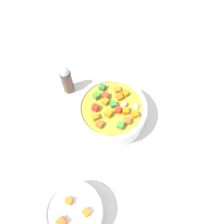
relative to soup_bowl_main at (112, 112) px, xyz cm
name	(u,v)px	position (x,y,z in cm)	size (l,w,h in cm)	color
ground_plane	(112,119)	(-0.01, 0.00, -4.19)	(140.00, 140.00, 2.00)	silver
soup_bowl_main	(112,112)	(0.00, 0.00, 0.00)	(16.61, 16.61, 6.88)	white
spoon	(168,104)	(9.35, 11.40, -2.73)	(14.68, 18.25, 0.98)	silver
side_bowl_small	(74,212)	(7.08, -22.48, -0.58)	(11.72, 11.72, 5.84)	white
pepper_shaker	(66,80)	(-14.07, -0.05, 1.35)	(2.86, 2.86, 9.11)	#4C3828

